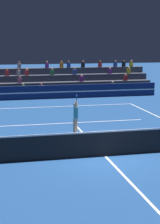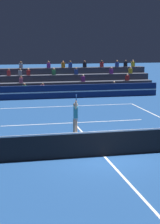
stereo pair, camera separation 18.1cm
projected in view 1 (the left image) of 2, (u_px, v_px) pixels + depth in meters
ground_plane at (105, 156)px, 15.34m from camera, size 120.00×120.00×0.00m
court_lines at (105, 156)px, 15.34m from camera, size 11.10×23.90×0.01m
tennis_net at (105, 143)px, 15.23m from camera, size 12.00×0.10×1.10m
sponsor_banner_wall at (50, 92)px, 30.22m from camera, size 18.00×0.26×1.10m
bleacher_stand at (45, 84)px, 33.20m from camera, size 18.79×3.80×2.83m
tennis_player at (76, 117)px, 18.17m from camera, size 0.40×1.32×2.31m
tennis_ball at (150, 131)px, 19.37m from camera, size 0.07×0.07×0.07m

